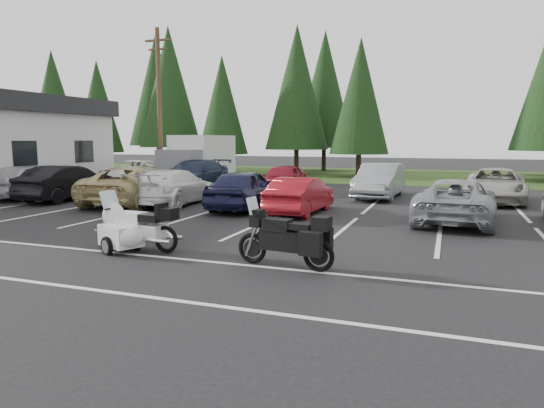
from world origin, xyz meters
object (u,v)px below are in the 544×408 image
Objects in this scene: car_near_2 at (138,185)px; car_near_4 at (244,189)px; car_near_6 at (456,201)px; box_truck at (195,160)px; car_far_3 at (380,181)px; car_far_4 at (495,185)px; cargo_trailer at (121,238)px; car_near_1 at (67,183)px; car_near_5 at (301,195)px; car_far_0 at (135,173)px; car_far_2 at (283,179)px; touring_motorcycle at (136,221)px; adventure_motorcycle at (284,233)px; car_near_3 at (174,187)px; car_far_1 at (194,175)px; car_near_0 at (31,180)px; utility_pole at (159,104)px.

car_near_2 is 4.77m from car_near_4.
car_near_6 is at bearing 173.87° from car_near_4.
box_truck is 1.18× the size of car_far_3.
car_far_4 is 16.06m from cargo_trailer.
car_near_6 is at bearing 178.09° from car_near_1.
car_near_4 is 2.38m from car_near_5.
car_far_2 is (9.05, -0.65, -0.02)m from car_far_0.
car_near_2 is 1.26× the size of car_near_4.
box_truck reaches higher than car_near_1.
car_near_6 is (7.60, -0.42, -0.07)m from car_near_4.
car_near_2 is 2.20× the size of touring_motorcycle.
car_far_0 is 1.13× the size of car_far_3.
car_near_1 is at bearing 156.20° from adventure_motorcycle.
car_near_3 is 5.94m from car_far_2.
car_far_1 is at bearing 132.69° from adventure_motorcycle.
cargo_trailer is at bearing -104.96° from car_far_3.
touring_motorcycle reaches higher than car_near_6.
car_near_6 is (14.32, -8.66, -0.75)m from box_truck.
car_far_1 reaches higher than car_near_5.
car_near_0 is at bearing -5.98° from car_near_1.
utility_pole is 1.65× the size of car_far_1.
box_truck is 1.20× the size of car_near_0.
car_near_5 is 7.64m from cargo_trailer.
car_near_2 reaches higher than car_near_1.
car_far_1 is (4.06, -0.53, 0.04)m from car_far_0.
car_far_4 is (19.93, 5.54, -0.07)m from car_near_0.
car_near_0 reaches higher than car_far_1.
car_far_1 is (-7.62, 5.81, 0.13)m from car_near_5.
car_near_1 is at bearing -153.22° from car_far_3.
car_near_4 is 5.36m from car_far_2.
touring_motorcycle is (3.58, -7.52, -0.01)m from car_near_3.
touring_motorcycle is 0.55m from cargo_trailer.
car_near_0 reaches higher than adventure_motorcycle.
box_truck is 12.51m from car_near_5.
box_truck reaches higher than car_near_0.
box_truck is 8.60m from car_near_2.
cargo_trailer is (-2.23, -7.30, -0.33)m from car_near_5.
car_far_3 is at bearing -154.26° from car_near_2.
car_near_5 is at bearing 170.58° from car_near_3.
adventure_motorcycle is at bearing -87.75° from car_far_3.
car_far_3 is at bearing -131.56° from car_near_4.
car_far_3 is at bearing -1.05° from car_far_2.
car_near_5 is at bearing 77.46° from touring_motorcycle.
car_far_2 is (10.43, 5.31, -0.06)m from car_near_0.
car_near_4 is (6.72, -8.23, -0.68)m from box_truck.
car_far_3 is (4.66, 0.13, 0.05)m from car_far_2.
car_near_1 is 8.44m from car_near_4.
cargo_trailer is (-4.26, -13.13, -0.45)m from car_far_3.
car_far_4 is at bearing 59.10° from touring_motorcycle.
car_near_1 reaches higher than car_near_3.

